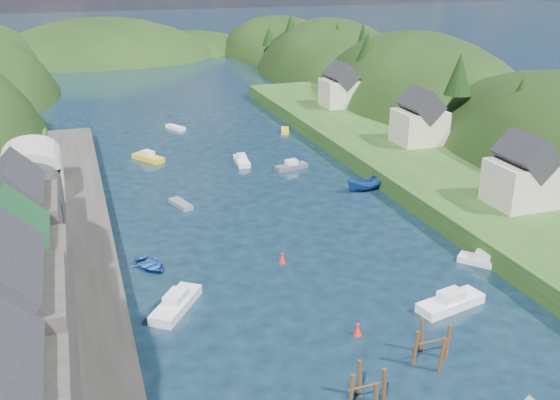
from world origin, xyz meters
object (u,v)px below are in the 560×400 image
object	(u,v)px
piling_cluster_far	(431,348)
piling_cluster_near	(368,392)
channel_buoy_near	(358,330)
channel_buoy_far	(282,258)

from	to	relation	value
piling_cluster_far	piling_cluster_near	bearing A→B (deg)	-155.20
piling_cluster_near	piling_cluster_far	bearing A→B (deg)	24.80
piling_cluster_near	channel_buoy_near	bearing A→B (deg)	69.02
piling_cluster_far	channel_buoy_near	world-z (taller)	piling_cluster_far
piling_cluster_far	channel_buoy_far	bearing A→B (deg)	105.88
channel_buoy_near	piling_cluster_far	bearing A→B (deg)	-52.72
piling_cluster_near	channel_buoy_far	xyz separation A→B (m)	(1.46, 22.35, -0.68)
channel_buoy_far	piling_cluster_far	bearing A→B (deg)	-74.12
piling_cluster_near	channel_buoy_far	bearing A→B (deg)	86.25
piling_cluster_near	piling_cluster_far	xyz separation A→B (m)	(6.91, 3.20, 0.00)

